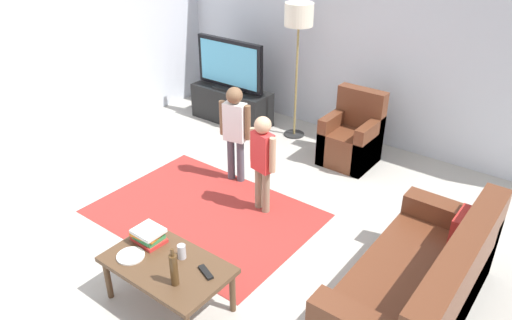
{
  "coord_description": "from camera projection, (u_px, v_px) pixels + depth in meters",
  "views": [
    {
      "loc": [
        2.54,
        -2.72,
        2.93
      ],
      "look_at": [
        0.0,
        0.6,
        0.65
      ],
      "focal_mm": 34.19,
      "sensor_mm": 36.0,
      "label": 1
    }
  ],
  "objects": [
    {
      "name": "armchair",
      "position": [
        352.0,
        139.0,
        5.97
      ],
      "size": [
        0.6,
        0.6,
        0.9
      ],
      "color": "brown",
      "rests_on": "ground"
    },
    {
      "name": "tv",
      "position": [
        230.0,
        65.0,
        6.77
      ],
      "size": [
        1.1,
        0.28,
        0.71
      ],
      "color": "black",
      "rests_on": "tv_stand"
    },
    {
      "name": "book_stack",
      "position": [
        149.0,
        235.0,
        3.98
      ],
      "size": [
        0.27,
        0.22,
        0.13
      ],
      "color": "red",
      "rests_on": "coffee_table"
    },
    {
      "name": "bottle",
      "position": [
        174.0,
        269.0,
        3.51
      ],
      "size": [
        0.06,
        0.06,
        0.32
      ],
      "color": "#4C3319",
      "rests_on": "coffee_table"
    },
    {
      "name": "coffee_table",
      "position": [
        167.0,
        268.0,
        3.8
      ],
      "size": [
        1.0,
        0.6,
        0.42
      ],
      "color": "#513823",
      "rests_on": "ground"
    },
    {
      "name": "area_rug",
      "position": [
        205.0,
        213.0,
        5.09
      ],
      "size": [
        2.2,
        1.6,
        0.01
      ],
      "primitive_type": "cube",
      "color": "#9E2D28",
      "rests_on": "ground"
    },
    {
      "name": "wall_left",
      "position": [
        18.0,
        51.0,
        5.61
      ],
      "size": [
        0.12,
        6.0,
        2.7
      ],
      "primitive_type": "cube",
      "color": "silver",
      "rests_on": "ground"
    },
    {
      "name": "wall_back",
      "position": [
        372.0,
        38.0,
        6.1
      ],
      "size": [
        6.0,
        0.12,
        2.7
      ],
      "primitive_type": "cube",
      "color": "silver",
      "rests_on": "ground"
    },
    {
      "name": "soda_can",
      "position": [
        182.0,
        252.0,
        3.8
      ],
      "size": [
        0.07,
        0.07,
        0.12
      ],
      "primitive_type": "cylinder",
      "color": "silver",
      "rests_on": "coffee_table"
    },
    {
      "name": "plate",
      "position": [
        131.0,
        256.0,
        3.84
      ],
      "size": [
        0.22,
        0.22,
        0.02
      ],
      "color": "white",
      "rests_on": "coffee_table"
    },
    {
      "name": "floor_lamp",
      "position": [
        299.0,
        22.0,
        6.02
      ],
      "size": [
        0.36,
        0.36,
        1.78
      ],
      "color": "#262626",
      "rests_on": "ground"
    },
    {
      "name": "couch",
      "position": [
        422.0,
        290.0,
        3.7
      ],
      "size": [
        0.8,
        1.8,
        0.86
      ],
      "color": "brown",
      "rests_on": "ground"
    },
    {
      "name": "child_center",
      "position": [
        263.0,
        156.0,
        4.86
      ],
      "size": [
        0.35,
        0.17,
        1.06
      ],
      "color": "gray",
      "rests_on": "ground"
    },
    {
      "name": "ground",
      "position": [
        218.0,
        243.0,
        4.65
      ],
      "size": [
        7.8,
        7.8,
        0.0
      ],
      "primitive_type": "plane",
      "color": "#B2ADA3"
    },
    {
      "name": "child_near_tv",
      "position": [
        235.0,
        126.0,
        5.38
      ],
      "size": [
        0.37,
        0.18,
        1.13
      ],
      "color": "#4C4C59",
      "rests_on": "ground"
    },
    {
      "name": "tv_stand",
      "position": [
        232.0,
        105.0,
        7.07
      ],
      "size": [
        1.2,
        0.44,
        0.5
      ],
      "color": "black",
      "rests_on": "ground"
    },
    {
      "name": "tv_remote",
      "position": [
        206.0,
        272.0,
        3.67
      ],
      "size": [
        0.18,
        0.11,
        0.02
      ],
      "primitive_type": "cube",
      "rotation": [
        0.0,
        0.0,
        -0.37
      ],
      "color": "black",
      "rests_on": "coffee_table"
    }
  ]
}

